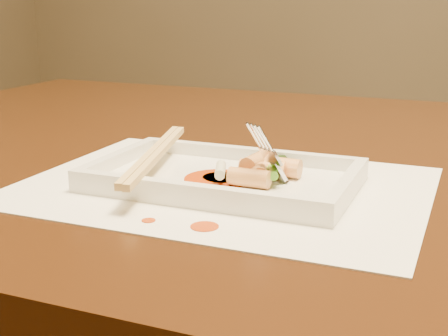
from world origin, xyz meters
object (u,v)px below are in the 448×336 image
at_px(placemat, 224,186).
at_px(chopstick_a, 152,153).
at_px(fork, 298,107).
at_px(table, 297,226).
at_px(plate_base, 224,181).

relative_size(placemat, chopstick_a, 1.64).
xyz_separation_m(placemat, chopstick_a, (-0.08, 0.00, 0.03)).
height_order(chopstick_a, fork, fork).
bearing_deg(table, fork, -75.74).
bearing_deg(placemat, table, 80.74).
relative_size(plate_base, chopstick_a, 1.07).
bearing_deg(chopstick_a, plate_base, 0.00).
distance_m(chopstick_a, fork, 0.16).
relative_size(table, plate_base, 5.38).
relative_size(chopstick_a, fork, 1.74).
xyz_separation_m(placemat, plate_base, (0.00, 0.00, 0.00)).
height_order(table, placemat, placemat).
bearing_deg(plate_base, fork, 14.42).
bearing_deg(table, plate_base, -99.26).
bearing_deg(plate_base, chopstick_a, 180.00).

